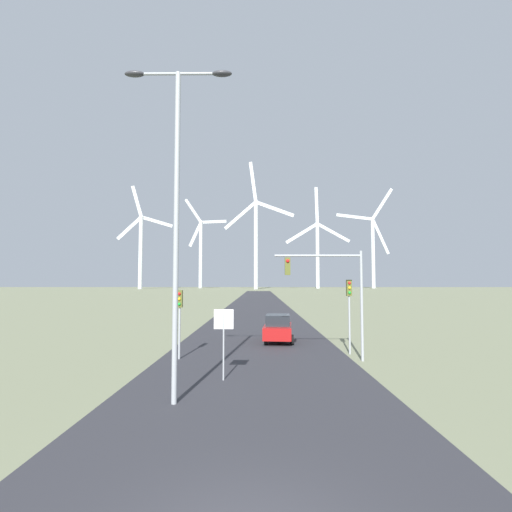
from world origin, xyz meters
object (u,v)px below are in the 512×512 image
object	(u,v)px
traffic_light_post_near_right	(349,300)
wind_turbine_far_right	(373,244)
wind_turbine_right	(317,247)
wind_turbine_left	(201,247)
traffic_light_mast_overhead	(330,282)
wind_turbine_center	(256,234)
stop_sign_near	(224,330)
car_approaching	(278,328)
wind_turbine_far_left	(141,244)
streetlamp	(177,193)
traffic_light_post_near_left	(180,308)

from	to	relation	value
traffic_light_post_near_right	wind_turbine_far_right	world-z (taller)	wind_turbine_far_right
wind_turbine_right	wind_turbine_left	bearing A→B (deg)	170.55
traffic_light_mast_overhead	wind_turbine_center	xyz separation A→B (m)	(-5.43, 198.93, 26.21)
stop_sign_near	traffic_light_mast_overhead	distance (m)	6.79
wind_turbine_left	wind_turbine_right	size ratio (longest dim) A/B	0.92
traffic_light_post_near_right	car_approaching	distance (m)	6.21
stop_sign_near	wind_turbine_far_right	distance (m)	244.84
traffic_light_post_near_right	wind_turbine_left	size ratio (longest dim) A/B	0.07
traffic_light_post_near_right	wind_turbine_far_left	bearing A→B (deg)	109.70
traffic_light_mast_overhead	wind_turbine_right	size ratio (longest dim) A/B	0.09
wind_turbine_right	wind_turbine_far_right	world-z (taller)	wind_turbine_far_right
wind_turbine_left	wind_turbine_right	xyz separation A→B (m)	(73.18, -12.18, -0.69)
car_approaching	wind_turbine_left	world-z (taller)	wind_turbine_left
stop_sign_near	wind_turbine_far_left	world-z (taller)	wind_turbine_far_left
wind_turbine_center	traffic_light_mast_overhead	bearing A→B (deg)	-88.44
stop_sign_near	wind_turbine_left	xyz separation A→B (m)	(-36.09, 238.12, 24.10)
streetlamp	traffic_light_post_near_left	bearing A→B (deg)	100.15
wind_turbine_far_right	wind_turbine_right	bearing A→B (deg)	-169.79
wind_turbine_left	wind_turbine_center	xyz separation A→B (m)	(35.76, -35.20, 4.12)
streetlamp	wind_turbine_far_right	bearing A→B (deg)	72.54
wind_turbine_far_left	wind_turbine_far_right	size ratio (longest dim) A/B	0.91
stop_sign_near	wind_turbine_right	xyz separation A→B (m)	(37.08, 225.95, 23.41)
wind_turbine_left	traffic_light_mast_overhead	bearing A→B (deg)	-80.02
streetlamp	car_approaching	distance (m)	15.38
traffic_light_post_near_right	wind_turbine_right	size ratio (longest dim) A/B	0.07
stop_sign_near	wind_turbine_far_right	xyz separation A→B (m)	(72.72, 232.37, 25.69)
streetlamp	traffic_light_post_near_left	xyz separation A→B (m)	(-1.36, 7.60, -4.40)
streetlamp	wind_turbine_center	size ratio (longest dim) A/B	0.16
wind_turbine_center	traffic_light_post_near_left	bearing A→B (deg)	-90.69
traffic_light_post_near_left	wind_turbine_far_left	bearing A→B (deg)	107.21
car_approaching	wind_turbine_center	bearing A→B (deg)	90.90
wind_turbine_far_left	wind_turbine_right	size ratio (longest dim) A/B	0.93
traffic_light_mast_overhead	wind_turbine_center	bearing A→B (deg)	91.56
stop_sign_near	traffic_light_post_near_right	xyz separation A→B (m)	(6.50, 5.90, 1.00)
car_approaching	wind_turbine_left	size ratio (longest dim) A/B	0.07
wind_turbine_left	wind_turbine_center	distance (m)	50.35
wind_turbine_far_right	car_approaching	bearing A→B (deg)	-107.50
traffic_light_post_near_left	wind_turbine_center	world-z (taller)	wind_turbine_center
traffic_light_post_near_right	wind_turbine_right	distance (m)	223.29
traffic_light_post_near_right	wind_turbine_far_right	bearing A→B (deg)	73.70
wind_turbine_center	car_approaching	bearing A→B (deg)	-89.10
stop_sign_near	car_approaching	world-z (taller)	stop_sign_near
traffic_light_mast_overhead	wind_turbine_far_right	world-z (taller)	wind_turbine_far_right
traffic_light_post_near_right	traffic_light_mast_overhead	bearing A→B (deg)	-126.23
traffic_light_post_near_right	wind_turbine_right	world-z (taller)	wind_turbine_right
streetlamp	wind_turbine_center	world-z (taller)	wind_turbine_center
wind_turbine_right	traffic_light_post_near_right	bearing A→B (deg)	-97.91
traffic_light_post_near_left	traffic_light_mast_overhead	world-z (taller)	traffic_light_mast_overhead
car_approaching	wind_turbine_center	world-z (taller)	wind_turbine_center
stop_sign_near	wind_turbine_far_left	size ratio (longest dim) A/B	0.05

